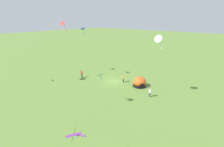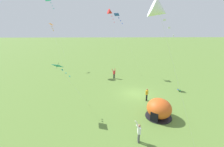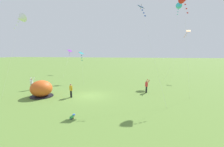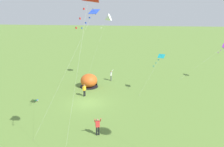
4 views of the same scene
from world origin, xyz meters
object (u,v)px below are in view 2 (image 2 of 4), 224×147
Objects in this scene: person_center_field at (147,94)px; person_watching_sky at (114,73)px; kite_orange at (52,26)px; person_arms_raised at (139,132)px; kite_blue at (118,18)px; kite_teal at (60,68)px; kite_red at (110,12)px; popup_tent at (159,109)px; toddler_crawling at (179,90)px; kite_white at (159,10)px.

person_center_field is 10.24m from person_watching_sky.
person_center_field is 0.16× the size of kite_orange.
person_arms_raised is 8.01m from person_center_field.
kite_teal is at bearing 148.03° from kite_blue.
kite_teal is at bearing 160.68° from kite_red.
person_arms_raised is (-3.68, 2.94, 0.00)m from popup_tent.
kite_red is at bearing 12.54° from kite_blue.
toddler_crawling is 0.05× the size of kite_white.
kite_blue reaches higher than kite_white.
person_center_field is 0.29× the size of kite_teal.
kite_teal reaches higher than popup_tent.
kite_blue reaches higher than kite_orange.
toddler_crawling is 0.09× the size of kite_teal.
kite_red reaches higher than person_center_field.
kite_teal is at bearing 108.54° from toddler_crawling.
person_watching_sky is at bearing 17.64° from popup_tent.
person_watching_sky reaches higher than toddler_crawling.
kite_orange is (15.54, 23.62, 9.63)m from toddler_crawling.
person_arms_raised is 9.37m from kite_white.
kite_red is 1.10× the size of kite_blue.
person_watching_sky is at bearing 4.39° from person_arms_raised.
toddler_crawling is 0.05× the size of kite_orange.
toddler_crawling is 0.04× the size of kite_red.
kite_white is (-0.46, -0.69, 9.33)m from person_arms_raised.
person_watching_sky is at bearing -27.75° from kite_teal.
person_center_field is 11.39m from kite_teal.
kite_white is 0.94× the size of kite_blue.
kite_white is at bearing -148.84° from kite_orange.
kite_blue is at bearing -31.97° from kite_teal.
kite_orange is 14.36m from kite_red.
person_center_field is 0.15× the size of kite_white.
kite_white is at bearing 166.54° from person_center_field.
toddler_crawling is 0.29× the size of person_arms_raised.
popup_tent is at bearing -164.79° from kite_red.
popup_tent is 14.00m from person_watching_sky.
person_center_field is 12.48m from kite_white.
popup_tent is 30.07m from kite_orange.
kite_blue is (-5.29, -1.18, -1.30)m from kite_red.
kite_white is at bearing -175.18° from kite_blue.
person_watching_sky is 0.32× the size of kite_teal.
kite_orange is 0.81× the size of kite_red.
kite_red is (21.40, 1.88, 11.32)m from person_arms_raised.
popup_tent reaches higher than person_watching_sky.
kite_red reaches higher than kite_orange.
kite_red is at bearing 18.01° from person_center_field.
kite_orange is 0.89× the size of kite_blue.
kite_teal is (5.03, 7.62, 4.28)m from person_arms_raised.
kite_red reaches higher than kite_blue.
person_watching_sky is 14.21m from kite_teal.
person_watching_sky is (6.64, 9.66, 0.82)m from toddler_crawling.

